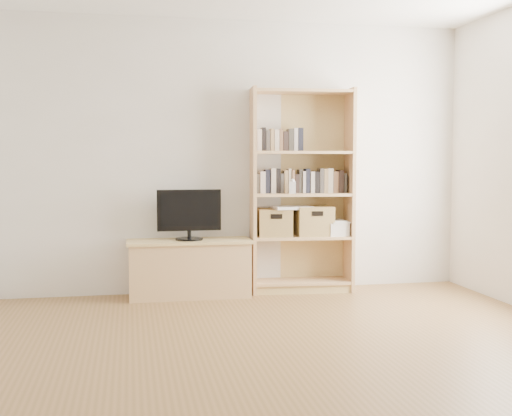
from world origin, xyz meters
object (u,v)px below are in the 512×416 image
object	(u,v)px
laptop	(292,208)
basket_right	(314,221)
tv_stand	(190,269)
television	(189,215)
baby_monitor	(293,188)
bookshelf	(302,191)
basket_left	(275,223)

from	to	relation	value
laptop	basket_right	bearing A→B (deg)	-2.86
tv_stand	laptop	world-z (taller)	laptop
television	baby_monitor	size ratio (longest dim) A/B	5.15
tv_stand	television	bearing A→B (deg)	-179.57
bookshelf	television	bearing A→B (deg)	-174.21
television	laptop	size ratio (longest dim) A/B	1.66
bookshelf	television	world-z (taller)	bookshelf
baby_monitor	laptop	xyz separation A→B (m)	(0.02, 0.09, -0.20)
laptop	bookshelf	bearing A→B (deg)	5.23
basket_right	basket_left	bearing A→B (deg)	177.85
bookshelf	laptop	bearing A→B (deg)	-167.72
bookshelf	television	size ratio (longest dim) A/B	3.31
bookshelf	television	xyz separation A→B (m)	(-1.09, -0.03, -0.22)
tv_stand	laptop	bearing A→B (deg)	1.54
basket_left	television	bearing A→B (deg)	-170.42
tv_stand	baby_monitor	size ratio (longest dim) A/B	9.64
laptop	baby_monitor	bearing A→B (deg)	-103.82
television	basket_right	xyz separation A→B (m)	(1.20, 0.02, -0.08)
television	basket_left	xyz separation A→B (m)	(0.83, 0.05, -0.09)
television	basket_left	world-z (taller)	television
tv_stand	television	xyz separation A→B (m)	(-0.00, 0.00, 0.51)
television	bookshelf	bearing A→B (deg)	1.46
tv_stand	baby_monitor	world-z (taller)	baby_monitor
tv_stand	laptop	size ratio (longest dim) A/B	3.11
television	basket_left	distance (m)	0.83
bookshelf	baby_monitor	bearing A→B (deg)	-135.00
bookshelf	basket_right	xyz separation A→B (m)	(0.12, -0.01, -0.29)
basket_right	laptop	world-z (taller)	laptop
basket_left	laptop	world-z (taller)	laptop
television	baby_monitor	distance (m)	1.00
bookshelf	baby_monitor	xyz separation A→B (m)	(-0.12, -0.10, 0.04)
tv_stand	television	size ratio (longest dim) A/B	1.87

